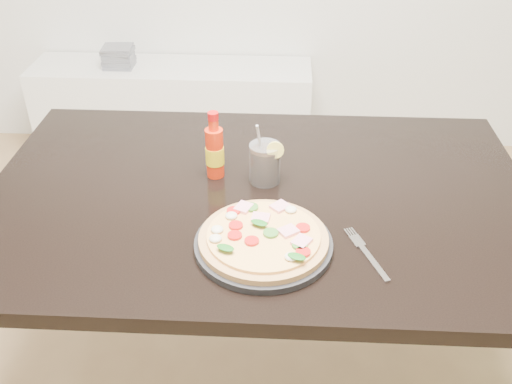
{
  "coord_description": "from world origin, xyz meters",
  "views": [
    {
      "loc": [
        -0.23,
        -0.6,
        1.56
      ],
      "look_at": [
        -0.29,
        0.48,
        0.83
      ],
      "focal_mm": 40.0,
      "sensor_mm": 36.0,
      "label": 1
    }
  ],
  "objects_px": {
    "plate": "(263,244)",
    "hot_sauce_bottle": "(215,151)",
    "dining_table": "(258,218)",
    "media_console": "(174,112)",
    "cola_cup": "(265,164)",
    "fork": "(365,252)",
    "pizza": "(263,237)"
  },
  "relations": [
    {
      "from": "plate",
      "to": "hot_sauce_bottle",
      "type": "distance_m",
      "value": 0.33
    },
    {
      "from": "hot_sauce_bottle",
      "to": "dining_table",
      "type": "bearing_deg",
      "value": -32.1
    },
    {
      "from": "hot_sauce_bottle",
      "to": "media_console",
      "type": "bearing_deg",
      "value": 105.74
    },
    {
      "from": "plate",
      "to": "cola_cup",
      "type": "xyz_separation_m",
      "value": [
        -0.01,
        0.28,
        0.04
      ]
    },
    {
      "from": "fork",
      "to": "media_console",
      "type": "bearing_deg",
      "value": 92.74
    },
    {
      "from": "hot_sauce_bottle",
      "to": "cola_cup",
      "type": "bearing_deg",
      "value": -8.43
    },
    {
      "from": "pizza",
      "to": "cola_cup",
      "type": "distance_m",
      "value": 0.27
    },
    {
      "from": "media_console",
      "to": "pizza",
      "type": "bearing_deg",
      "value": -72.48
    },
    {
      "from": "plate",
      "to": "dining_table",
      "type": "bearing_deg",
      "value": 95.67
    },
    {
      "from": "plate",
      "to": "pizza",
      "type": "distance_m",
      "value": 0.02
    },
    {
      "from": "pizza",
      "to": "cola_cup",
      "type": "bearing_deg",
      "value": 91.63
    },
    {
      "from": "cola_cup",
      "to": "media_console",
      "type": "relative_size",
      "value": 0.12
    },
    {
      "from": "dining_table",
      "to": "fork",
      "type": "bearing_deg",
      "value": -42.83
    },
    {
      "from": "hot_sauce_bottle",
      "to": "cola_cup",
      "type": "height_order",
      "value": "hot_sauce_bottle"
    },
    {
      "from": "dining_table",
      "to": "plate",
      "type": "distance_m",
      "value": 0.24
    },
    {
      "from": "pizza",
      "to": "media_console",
      "type": "relative_size",
      "value": 0.21
    },
    {
      "from": "hot_sauce_bottle",
      "to": "fork",
      "type": "relative_size",
      "value": 1.02
    },
    {
      "from": "dining_table",
      "to": "cola_cup",
      "type": "distance_m",
      "value": 0.15
    },
    {
      "from": "plate",
      "to": "media_console",
      "type": "distance_m",
      "value": 1.84
    },
    {
      "from": "hot_sauce_bottle",
      "to": "fork",
      "type": "bearing_deg",
      "value": -39.7
    },
    {
      "from": "fork",
      "to": "media_console",
      "type": "xyz_separation_m",
      "value": [
        -0.76,
        1.69,
        -0.5
      ]
    },
    {
      "from": "pizza",
      "to": "dining_table",
      "type": "bearing_deg",
      "value": 95.64
    },
    {
      "from": "pizza",
      "to": "fork",
      "type": "distance_m",
      "value": 0.23
    },
    {
      "from": "media_console",
      "to": "fork",
      "type": "bearing_deg",
      "value": -65.92
    },
    {
      "from": "pizza",
      "to": "fork",
      "type": "height_order",
      "value": "pizza"
    },
    {
      "from": "dining_table",
      "to": "hot_sauce_bottle",
      "type": "height_order",
      "value": "hot_sauce_bottle"
    },
    {
      "from": "dining_table",
      "to": "media_console",
      "type": "distance_m",
      "value": 1.61
    },
    {
      "from": "pizza",
      "to": "cola_cup",
      "type": "relative_size",
      "value": 1.66
    },
    {
      "from": "dining_table",
      "to": "hot_sauce_bottle",
      "type": "bearing_deg",
      "value": 147.9
    },
    {
      "from": "plate",
      "to": "cola_cup",
      "type": "height_order",
      "value": "cola_cup"
    },
    {
      "from": "media_console",
      "to": "dining_table",
      "type": "bearing_deg",
      "value": -70.8
    },
    {
      "from": "dining_table",
      "to": "hot_sauce_bottle",
      "type": "xyz_separation_m",
      "value": [
        -0.12,
        0.07,
        0.16
      ]
    }
  ]
}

